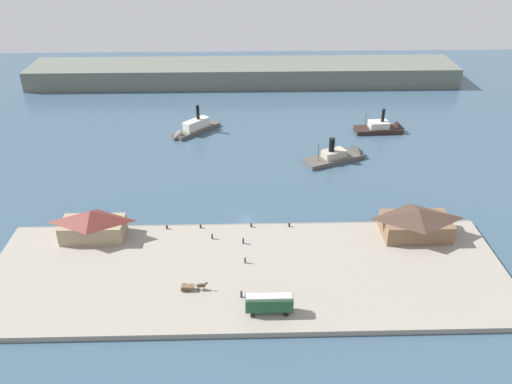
% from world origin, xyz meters
% --- Properties ---
extents(ground_plane, '(320.00, 320.00, 0.00)m').
position_xyz_m(ground_plane, '(0.00, 0.00, 0.00)').
color(ground_plane, '#385166').
extents(quay_promenade, '(110.00, 36.00, 1.20)m').
position_xyz_m(quay_promenade, '(0.00, -22.00, 0.60)').
color(quay_promenade, gray).
rests_on(quay_promenade, ground).
extents(seawall_edge, '(110.00, 0.80, 1.00)m').
position_xyz_m(seawall_edge, '(0.00, -3.60, 0.50)').
color(seawall_edge, slate).
rests_on(seawall_edge, ground).
extents(ferry_shed_customs_shed, '(14.61, 7.63, 7.06)m').
position_xyz_m(ferry_shed_customs_shed, '(-35.57, -8.31, 4.79)').
color(ferry_shed_customs_shed, '#998466').
rests_on(ferry_shed_customs_shed, quay_promenade).
extents(ferry_shed_central_terminal, '(15.71, 9.56, 6.98)m').
position_xyz_m(ferry_shed_central_terminal, '(39.36, -9.30, 4.74)').
color(ferry_shed_central_terminal, brown).
rests_on(ferry_shed_central_terminal, quay_promenade).
extents(street_tram, '(9.03, 2.56, 4.14)m').
position_xyz_m(street_tram, '(3.92, -34.62, 3.63)').
color(street_tram, '#1E4C2D').
rests_on(street_tram, quay_promenade).
extents(horse_cart, '(5.48, 1.37, 1.87)m').
position_xyz_m(horse_cart, '(-11.03, -27.66, 2.14)').
color(horse_cart, brown).
rests_on(horse_cart, quay_promenade).
extents(pedestrian_standing_center, '(0.38, 0.38, 1.52)m').
position_xyz_m(pedestrian_standing_center, '(-8.07, -9.73, 1.90)').
color(pedestrian_standing_center, '#232328').
rests_on(pedestrian_standing_center, quay_promenade).
extents(pedestrian_walking_west, '(0.44, 0.44, 1.79)m').
position_xyz_m(pedestrian_walking_west, '(-1.38, -30.12, 2.01)').
color(pedestrian_walking_west, '#33384C').
rests_on(pedestrian_walking_west, quay_promenade).
extents(pedestrian_by_tram, '(0.42, 0.42, 1.69)m').
position_xyz_m(pedestrian_by_tram, '(-0.89, -11.78, 1.97)').
color(pedestrian_by_tram, '#33384C').
rests_on(pedestrian_by_tram, quay_promenade).
extents(pedestrian_at_waters_edge, '(0.41, 0.41, 1.64)m').
position_xyz_m(pedestrian_at_waters_edge, '(-0.52, -19.03, 1.95)').
color(pedestrian_at_waters_edge, '#4C3D33').
rests_on(pedestrian_at_waters_edge, quay_promenade).
extents(mooring_post_east, '(0.44, 0.44, 0.90)m').
position_xyz_m(mooring_post_east, '(-11.07, -5.11, 1.65)').
color(mooring_post_east, black).
rests_on(mooring_post_east, quay_promenade).
extents(mooring_post_west, '(0.44, 0.44, 0.90)m').
position_xyz_m(mooring_post_west, '(1.10, -4.97, 1.65)').
color(mooring_post_west, black).
rests_on(mooring_post_west, quay_promenade).
extents(mooring_post_center_east, '(0.44, 0.44, 0.90)m').
position_xyz_m(mooring_post_center_east, '(-19.09, -5.23, 1.65)').
color(mooring_post_center_east, black).
rests_on(mooring_post_center_east, quay_promenade).
extents(mooring_post_center_west, '(0.44, 0.44, 0.90)m').
position_xyz_m(mooring_post_center_west, '(10.21, -5.08, 1.65)').
color(mooring_post_center_west, black).
rests_on(mooring_post_center_west, quay_promenade).
extents(ferry_moored_east, '(16.81, 17.26, 10.71)m').
position_xyz_m(ferry_moored_east, '(-17.77, 54.60, 1.53)').
color(ferry_moored_east, '#514C47').
rests_on(ferry_moored_east, ground).
extents(ferry_mid_harbor, '(17.55, 6.91, 10.15)m').
position_xyz_m(ferry_mid_harbor, '(47.75, 54.35, 1.27)').
color(ferry_mid_harbor, black).
rests_on(ferry_mid_harbor, ground).
extents(ferry_moored_west, '(21.18, 13.82, 9.75)m').
position_xyz_m(ferry_moored_west, '(29.61, 33.70, 1.16)').
color(ferry_moored_west, '#514C47').
rests_on(ferry_moored_west, ground).
extents(far_headland, '(180.00, 24.00, 8.00)m').
position_xyz_m(far_headland, '(0.00, 110.00, 4.00)').
color(far_headland, '#60665B').
rests_on(far_headland, ground).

